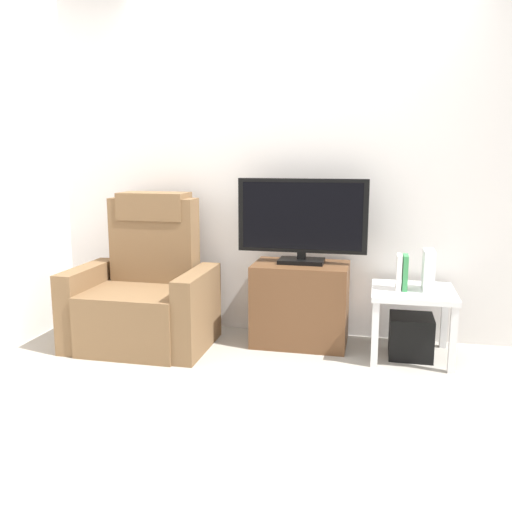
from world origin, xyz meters
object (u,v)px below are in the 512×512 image
television (302,219)px  subwoofer_box (411,336)px  side_table (413,300)px  book_middle (405,272)px  book_leftmost (399,272)px  tv_stand (300,304)px  recliner_armchair (145,292)px  game_console (428,270)px

television → subwoofer_box: 1.09m
side_table → book_middle: 0.20m
book_leftmost → side_table: bearing=11.3°
television → book_leftmost: television is taller
side_table → book_leftmost: bearing=-168.7°
subwoofer_box → book_middle: size_ratio=1.21×
subwoofer_box → television: bearing=171.0°
tv_stand → book_leftmost: (0.67, -0.12, 0.29)m
book_leftmost → recliner_armchair: bearing=-176.9°
recliner_armchair → book_leftmost: recliner_armchair is taller
game_console → book_middle: bearing=-168.6°
game_console → recliner_armchair: bearing=-176.4°
television → game_console: bearing=-7.4°
book_middle → tv_stand: bearing=170.2°
book_leftmost → book_middle: size_ratio=1.00×
tv_stand → book_leftmost: bearing=-10.4°
television → book_leftmost: 0.76m
tv_stand → subwoofer_box: (0.77, -0.10, -0.15)m
side_table → tv_stand: bearing=172.4°
side_table → book_leftmost: 0.22m
recliner_armchair → subwoofer_box: size_ratio=3.78×
television → side_table: bearing=-9.0°
tv_stand → book_middle: (0.71, -0.12, 0.29)m
side_table → game_console: size_ratio=2.02×
recliner_armchair → game_console: (1.96, 0.12, 0.23)m
side_table → book_middle: size_ratio=2.29×
tv_stand → game_console: 0.92m
recliner_armchair → book_leftmost: size_ratio=4.57×
subwoofer_box → book_leftmost: 0.46m
book_middle → game_console: size_ratio=0.88×
book_middle → book_leftmost: bearing=180.0°
game_console → television: bearing=172.6°
recliner_armchair → side_table: recliner_armchair is taller
television → book_leftmost: bearing=-11.9°
tv_stand → subwoofer_box: bearing=-7.6°
side_table → subwoofer_box: size_ratio=1.89×
recliner_armchair → book_leftmost: 1.79m
subwoofer_box → book_middle: 0.45m
side_table → recliner_armchair: bearing=-176.5°
recliner_armchair → book_middle: 1.83m
television → side_table: television is taller
recliner_armchair → subwoofer_box: (1.87, 0.11, -0.23)m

